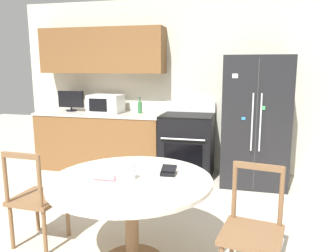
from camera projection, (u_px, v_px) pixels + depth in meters
The scene contains 14 objects.
back_wall at pixel (162, 77), 5.05m from camera, with size 5.20×0.44×2.60m.
kitchen_counter at pixel (101, 141), 5.15m from camera, with size 1.99×0.64×0.90m.
refrigerator at pixel (255, 121), 4.46m from camera, with size 0.87×0.78×1.75m.
oven_range at pixel (187, 145), 4.80m from camera, with size 0.74×0.68×1.08m.
microwave at pixel (106, 104), 5.02m from camera, with size 0.49×0.38×0.28m.
countertop_tv at pixel (71, 100), 5.19m from camera, with size 0.42×0.16×0.32m.
counter_bottle at pixel (140, 107), 4.97m from camera, with size 0.07×0.07×0.24m.
dining_table at pixel (131, 194), 2.60m from camera, with size 1.29×1.29×0.74m.
dining_chair_left at pixel (37, 199), 2.94m from camera, with size 0.44×0.44×0.90m.
dining_chair_right at pixel (252, 232), 2.35m from camera, with size 0.49×0.49×0.90m.
candle_glass at pixel (130, 174), 2.56m from camera, with size 0.09×0.09×0.09m.
folded_napkin at pixel (104, 177), 2.54m from camera, with size 0.17×0.06×0.05m.
wallet at pixel (169, 171), 2.67m from camera, with size 0.12×0.13×0.07m.
mail_stack at pixel (120, 167), 2.82m from camera, with size 0.27×0.33×0.02m.
Camera 1 is at (0.97, -2.35, 1.62)m, focal length 35.00 mm.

